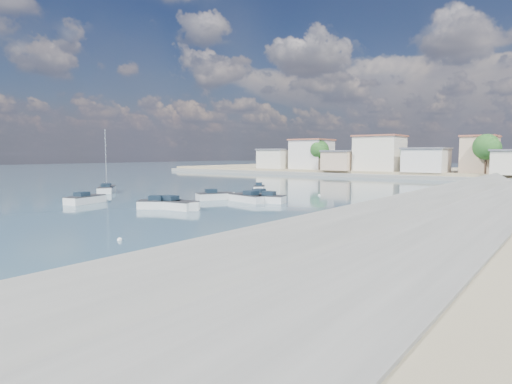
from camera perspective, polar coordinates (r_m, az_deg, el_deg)
ground at (r=65.97m, az=16.50°, el=0.23°), size 400.00×400.00×0.00m
seawall_walkway at (r=35.08m, az=29.09°, el=-2.87°), size 5.00×90.00×1.80m
breakwater at (r=38.26m, az=11.52°, el=-2.81°), size 2.00×31.02×0.35m
far_shore_land at (r=115.93m, az=25.74°, el=2.29°), size 160.00×40.00×1.40m
far_shore_quay at (r=95.49m, az=23.17°, el=1.71°), size 160.00×2.50×0.80m
far_town at (r=99.18m, az=30.14°, el=4.17°), size 113.01×12.80×8.35m
shore_trees at (r=90.82m, az=27.97°, el=5.05°), size 74.56×38.32×7.92m
motorboat_a at (r=50.25m, az=-21.61°, el=-0.96°), size 2.87×5.14×1.48m
motorboat_b at (r=43.12m, az=-12.37°, el=-1.66°), size 4.40×3.83×1.48m
motorboat_c at (r=48.20m, az=-1.25°, el=-0.84°), size 5.61×2.97×1.48m
motorboat_d at (r=47.26m, az=0.97°, el=-0.96°), size 4.98×2.81×1.48m
motorboat_e at (r=50.47m, az=-5.33°, el=-0.59°), size 3.46×4.49×1.48m
motorboat_f at (r=61.90m, az=0.45°, el=0.48°), size 3.04×3.68×1.48m
motorboat_g at (r=49.56m, az=0.02°, el=-0.68°), size 2.70×5.46×1.48m
motorboat_h at (r=42.45m, az=-10.67°, el=-1.74°), size 5.74×2.52×1.48m
sailboat at (r=63.58m, az=-19.25°, el=0.35°), size 5.58×5.17×9.00m
mooring_buoys at (r=39.11m, az=13.16°, el=-2.85°), size 16.64×38.79×0.31m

